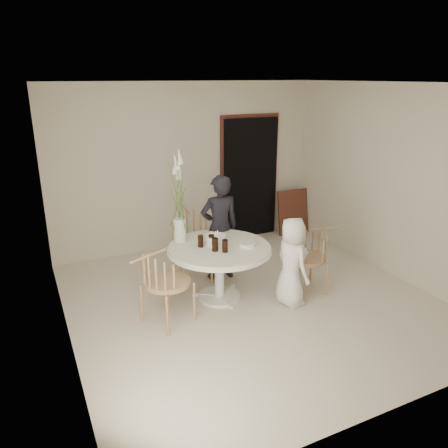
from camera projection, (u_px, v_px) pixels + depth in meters
name	position (u px, v px, depth m)	size (l,w,h in m)	color
ground	(252.00, 300.00, 5.68)	(4.50, 4.50, 0.00)	beige
room_shell	(255.00, 179.00, 5.16)	(4.50, 4.50, 4.50)	silver
doorway	(250.00, 179.00, 7.68)	(1.00, 0.10, 2.10)	black
door_trim	(249.00, 175.00, 7.70)	(1.12, 0.03, 2.22)	brown
table	(219.00, 254.00, 5.56)	(1.33, 1.33, 0.73)	white
picture_frame	(293.00, 212.00, 8.01)	(0.61, 0.04, 0.81)	brown
chair_far	(189.00, 234.00, 6.22)	(0.59, 0.63, 0.98)	tan
chair_right	(315.00, 250.00, 5.80)	(0.57, 0.53, 0.89)	tan
chair_left	(158.00, 278.00, 4.92)	(0.69, 0.67, 0.95)	tan
girl	(220.00, 228.00, 6.11)	(0.55, 0.36, 1.51)	black
boy	(292.00, 262.00, 5.44)	(0.56, 0.37, 1.15)	white
birthday_cake	(216.00, 240.00, 5.56)	(0.26, 0.26, 0.18)	white
cola_tumbler_a	(215.00, 245.00, 5.35)	(0.08, 0.08, 0.17)	black
cola_tumbler_b	(225.00, 246.00, 5.32)	(0.07, 0.07, 0.16)	black
cola_tumbler_c	(201.00, 241.00, 5.47)	(0.07, 0.07, 0.15)	black
cola_tumbler_d	(211.00, 241.00, 5.48)	(0.07, 0.07, 0.16)	black
plate_stack	(247.00, 244.00, 5.51)	(0.21, 0.21, 0.05)	silver
flower_vase	(179.00, 207.00, 5.54)	(0.16, 0.16, 1.21)	silver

